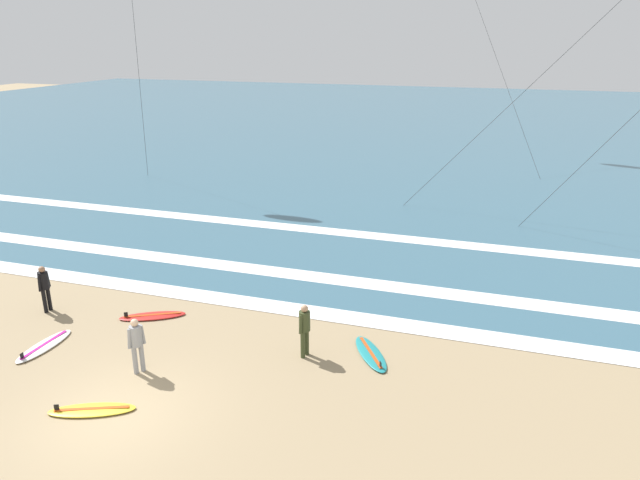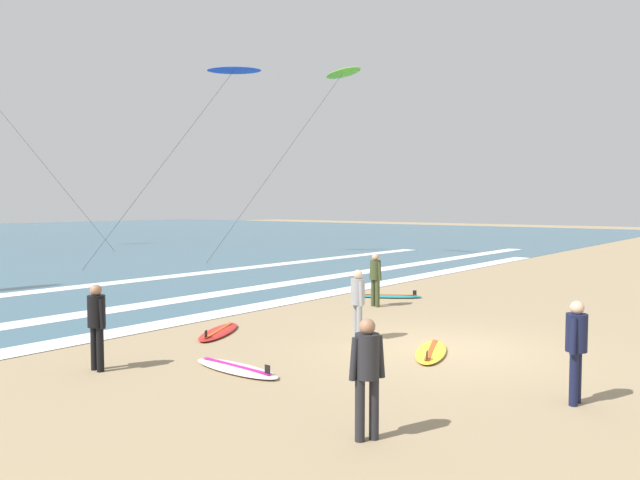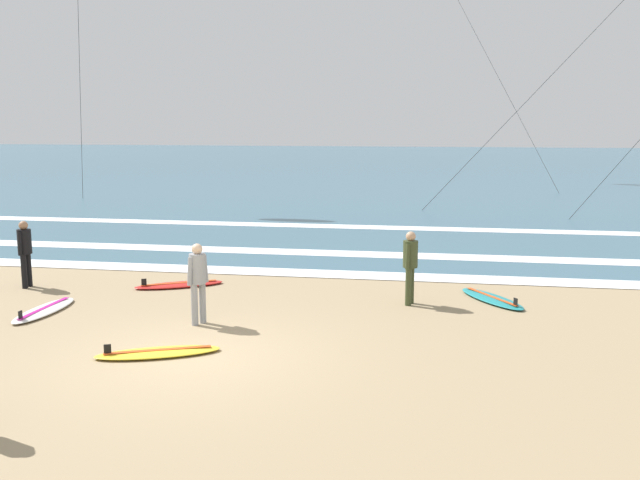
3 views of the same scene
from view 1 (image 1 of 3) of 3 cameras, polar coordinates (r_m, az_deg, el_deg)
name	(u,v)px [view 1 (image 1 of 3)]	position (r m, az deg, el deg)	size (l,w,h in m)	color
ground_plane	(113,416)	(15.64, -19.40, -15.77)	(160.00, 160.00, 0.00)	#9E8763
ocean_surface	(426,124)	(62.42, 10.25, 11.03)	(140.00, 90.00, 0.01)	#386075
wave_foam_shoreline	(244,302)	(20.47, -7.41, -5.98)	(44.89, 0.95, 0.01)	white
wave_foam_mid_break	(254,269)	(23.19, -6.37, -2.82)	(59.25, 0.97, 0.01)	white
wave_foam_outer_break	(345,233)	(27.22, 2.48, 0.69)	(44.75, 0.98, 0.01)	white
surfer_right_near	(44,285)	(21.31, -25.13, -3.93)	(0.32, 0.51, 1.60)	black
surfer_left_far	(136,341)	(16.70, -17.34, -9.29)	(0.34, 0.48, 1.60)	gray
surfer_background_far	(305,326)	(16.71, -1.50, -8.31)	(0.32, 0.51, 1.60)	#384223
surfboard_left_pile	(44,346)	(19.36, -25.13, -9.26)	(0.64, 2.11, 0.25)	silver
surfboard_right_spare	(371,354)	(17.25, 4.93, -10.90)	(1.63, 2.10, 0.25)	teal
surfboard_foreground_flat	(92,410)	(15.94, -21.21, -15.09)	(2.17, 1.37, 0.25)	yellow
surfboard_near_water	(152,316)	(20.04, -15.91, -7.08)	(2.13, 1.53, 0.25)	red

